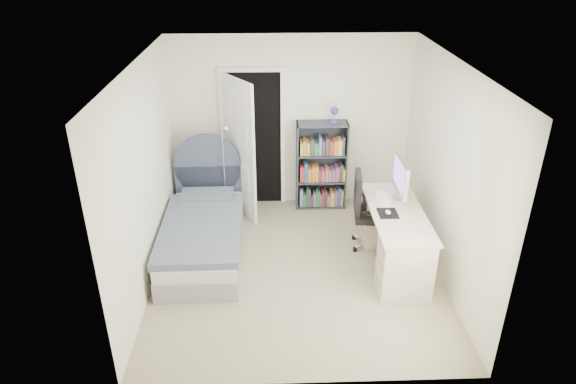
{
  "coord_description": "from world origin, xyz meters",
  "views": [
    {
      "loc": [
        -0.29,
        -5.19,
        3.67
      ],
      "look_at": [
        -0.11,
        0.05,
        1.02
      ],
      "focal_mm": 32.0,
      "sensor_mm": 36.0,
      "label": 1
    }
  ],
  "objects_px": {
    "floor_lamp": "(226,182)",
    "bookcase": "(322,169)",
    "nightstand": "(207,183)",
    "desk": "(395,235)",
    "bed": "(204,231)",
    "office_chair": "(366,207)"
  },
  "relations": [
    {
      "from": "nightstand",
      "to": "office_chair",
      "type": "relative_size",
      "value": 0.62
    },
    {
      "from": "bookcase",
      "to": "desk",
      "type": "height_order",
      "value": "bookcase"
    },
    {
      "from": "bookcase",
      "to": "office_chair",
      "type": "xyz_separation_m",
      "value": [
        0.46,
        -1.15,
        -0.02
      ]
    },
    {
      "from": "bed",
      "to": "nightstand",
      "type": "height_order",
      "value": "bed"
    },
    {
      "from": "nightstand",
      "to": "office_chair",
      "type": "height_order",
      "value": "office_chair"
    },
    {
      "from": "bookcase",
      "to": "nightstand",
      "type": "bearing_deg",
      "value": -177.94
    },
    {
      "from": "nightstand",
      "to": "bookcase",
      "type": "xyz_separation_m",
      "value": [
        1.68,
        0.06,
        0.17
      ]
    },
    {
      "from": "desk",
      "to": "office_chair",
      "type": "relative_size",
      "value": 1.5
    },
    {
      "from": "bookcase",
      "to": "desk",
      "type": "xyz_separation_m",
      "value": [
        0.74,
        -1.59,
        -0.18
      ]
    },
    {
      "from": "desk",
      "to": "bed",
      "type": "bearing_deg",
      "value": 170.4
    },
    {
      "from": "floor_lamp",
      "to": "desk",
      "type": "xyz_separation_m",
      "value": [
        2.11,
        -1.22,
        -0.16
      ]
    },
    {
      "from": "floor_lamp",
      "to": "office_chair",
      "type": "height_order",
      "value": "floor_lamp"
    },
    {
      "from": "nightstand",
      "to": "bookcase",
      "type": "height_order",
      "value": "bookcase"
    },
    {
      "from": "nightstand",
      "to": "desk",
      "type": "bearing_deg",
      "value": -32.26
    },
    {
      "from": "floor_lamp",
      "to": "bookcase",
      "type": "xyz_separation_m",
      "value": [
        1.37,
        0.36,
        0.01
      ]
    },
    {
      "from": "nightstand",
      "to": "desk",
      "type": "relative_size",
      "value": 0.41
    },
    {
      "from": "nightstand",
      "to": "floor_lamp",
      "type": "distance_m",
      "value": 0.46
    },
    {
      "from": "bed",
      "to": "floor_lamp",
      "type": "relative_size",
      "value": 1.45
    },
    {
      "from": "bed",
      "to": "nightstand",
      "type": "distance_m",
      "value": 1.14
    },
    {
      "from": "bookcase",
      "to": "desk",
      "type": "distance_m",
      "value": 1.76
    },
    {
      "from": "bed",
      "to": "bookcase",
      "type": "bearing_deg",
      "value": 36.45
    },
    {
      "from": "desk",
      "to": "nightstand",
      "type": "bearing_deg",
      "value": 147.74
    }
  ]
}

